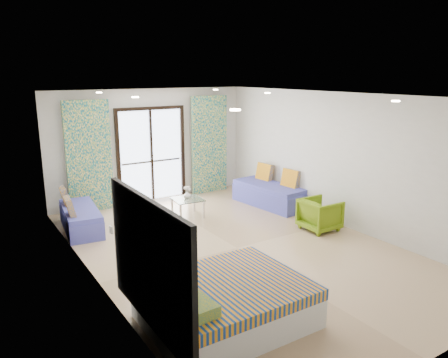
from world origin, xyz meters
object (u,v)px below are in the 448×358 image
bed (225,302)px  armchair (320,213)px  coffee_table (188,201)px  daybed_right (270,194)px  daybed_left (80,218)px

bed → armchair: 3.85m
coffee_table → armchair: bearing=-49.3°
daybed_right → coffee_table: (-2.03, 0.29, 0.07)m
daybed_left → daybed_right: bearing=-3.3°
bed → coffee_table: size_ratio=2.76×
bed → coffee_table: coffee_table is taller
coffee_table → daybed_right: bearing=-8.2°
bed → daybed_left: daybed_left is taller
daybed_left → armchair: 4.79m
daybed_right → daybed_left: bearing=164.1°
bed → daybed_left: size_ratio=1.14×
coffee_table → armchair: (1.84, -2.14, -0.01)m
bed → coffee_table: (1.56, 3.94, 0.08)m
bed → armchair: (3.41, 1.80, 0.07)m
coffee_table → daybed_left: bearing=168.9°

